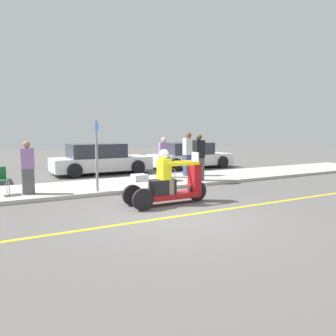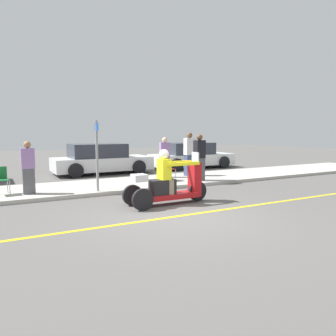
{
  "view_description": "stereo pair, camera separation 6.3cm",
  "coord_description": "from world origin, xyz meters",
  "px_view_note": "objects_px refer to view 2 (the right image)",
  "views": [
    {
      "loc": [
        -3.83,
        -6.45,
        1.99
      ],
      "look_at": [
        0.42,
        1.23,
        1.0
      ],
      "focal_mm": 35.0,
      "sensor_mm": 36.0,
      "label": 1
    },
    {
      "loc": [
        -3.78,
        -6.48,
        1.99
      ],
      "look_at": [
        0.42,
        1.23,
        1.0
      ],
      "focal_mm": 35.0,
      "sensor_mm": 36.0,
      "label": 2
    }
  ],
  "objects_px": {
    "spectator_end_of_line": "(199,158)",
    "parked_car_lot_right": "(191,156)",
    "spectator_far_back": "(165,158)",
    "spectator_near_curb": "(28,169)",
    "motorcycle_trike": "(168,185)",
    "folding_chair_set_back": "(166,167)",
    "spectator_mid_group": "(189,155)",
    "street_sign": "(97,153)",
    "parked_car_lot_far": "(101,159)"
  },
  "relations": [
    {
      "from": "parked_car_lot_far",
      "to": "parked_car_lot_right",
      "type": "bearing_deg",
      "value": 0.35
    },
    {
      "from": "spectator_end_of_line",
      "to": "street_sign",
      "type": "height_order",
      "value": "street_sign"
    },
    {
      "from": "parked_car_lot_right",
      "to": "spectator_far_back",
      "type": "bearing_deg",
      "value": -135.48
    },
    {
      "from": "spectator_end_of_line",
      "to": "street_sign",
      "type": "xyz_separation_m",
      "value": [
        -4.04,
        -0.33,
        0.35
      ]
    },
    {
      "from": "spectator_end_of_line",
      "to": "parked_car_lot_far",
      "type": "distance_m",
      "value": 5.24
    },
    {
      "from": "spectator_far_back",
      "to": "spectator_near_curb",
      "type": "relative_size",
      "value": 1.03
    },
    {
      "from": "parked_car_lot_right",
      "to": "street_sign",
      "type": "distance_m",
      "value": 8.34
    },
    {
      "from": "spectator_near_curb",
      "to": "street_sign",
      "type": "height_order",
      "value": "street_sign"
    },
    {
      "from": "spectator_near_curb",
      "to": "parked_car_lot_right",
      "type": "relative_size",
      "value": 0.35
    },
    {
      "from": "spectator_near_curb",
      "to": "folding_chair_set_back",
      "type": "relative_size",
      "value": 1.92
    },
    {
      "from": "parked_car_lot_right",
      "to": "street_sign",
      "type": "height_order",
      "value": "street_sign"
    },
    {
      "from": "motorcycle_trike",
      "to": "folding_chair_set_back",
      "type": "height_order",
      "value": "motorcycle_trike"
    },
    {
      "from": "spectator_far_back",
      "to": "spectator_near_curb",
      "type": "xyz_separation_m",
      "value": [
        -5.23,
        -1.19,
        -0.02
      ]
    },
    {
      "from": "spectator_mid_group",
      "to": "parked_car_lot_right",
      "type": "height_order",
      "value": "spectator_mid_group"
    },
    {
      "from": "spectator_near_curb",
      "to": "spectator_mid_group",
      "type": "bearing_deg",
      "value": 10.15
    },
    {
      "from": "motorcycle_trike",
      "to": "spectator_mid_group",
      "type": "relative_size",
      "value": 1.34
    },
    {
      "from": "spectator_near_curb",
      "to": "spectator_far_back",
      "type": "bearing_deg",
      "value": 12.8
    },
    {
      "from": "folding_chair_set_back",
      "to": "street_sign",
      "type": "height_order",
      "value": "street_sign"
    },
    {
      "from": "street_sign",
      "to": "spectator_end_of_line",
      "type": "bearing_deg",
      "value": 4.71
    },
    {
      "from": "spectator_near_curb",
      "to": "motorcycle_trike",
      "type": "bearing_deg",
      "value": -40.43
    },
    {
      "from": "motorcycle_trike",
      "to": "spectator_mid_group",
      "type": "bearing_deg",
      "value": 51.28
    },
    {
      "from": "parked_car_lot_far",
      "to": "street_sign",
      "type": "distance_m",
      "value": 5.28
    },
    {
      "from": "spectator_mid_group",
      "to": "spectator_far_back",
      "type": "bearing_deg",
      "value": 177.67
    },
    {
      "from": "street_sign",
      "to": "spectator_near_curb",
      "type": "bearing_deg",
      "value": 164.36
    },
    {
      "from": "spectator_mid_group",
      "to": "spectator_near_curb",
      "type": "bearing_deg",
      "value": -169.85
    },
    {
      "from": "spectator_mid_group",
      "to": "parked_car_lot_far",
      "type": "bearing_deg",
      "value": 130.51
    },
    {
      "from": "folding_chair_set_back",
      "to": "street_sign",
      "type": "xyz_separation_m",
      "value": [
        -2.91,
        -0.92,
        0.69
      ]
    },
    {
      "from": "spectator_end_of_line",
      "to": "street_sign",
      "type": "bearing_deg",
      "value": -175.29
    },
    {
      "from": "parked_car_lot_far",
      "to": "spectator_far_back",
      "type": "bearing_deg",
      "value": -62.82
    },
    {
      "from": "motorcycle_trike",
      "to": "spectator_near_curb",
      "type": "xyz_separation_m",
      "value": [
        -3.25,
        2.76,
        0.34
      ]
    },
    {
      "from": "parked_car_lot_right",
      "to": "street_sign",
      "type": "relative_size",
      "value": 2.05
    },
    {
      "from": "spectator_far_back",
      "to": "parked_car_lot_far",
      "type": "relative_size",
      "value": 0.36
    },
    {
      "from": "spectator_far_back",
      "to": "spectator_near_curb",
      "type": "distance_m",
      "value": 5.36
    },
    {
      "from": "parked_car_lot_far",
      "to": "folding_chair_set_back",
      "type": "bearing_deg",
      "value": -72.46
    },
    {
      "from": "spectator_far_back",
      "to": "parked_car_lot_far",
      "type": "distance_m",
      "value": 3.66
    },
    {
      "from": "spectator_end_of_line",
      "to": "parked_car_lot_right",
      "type": "relative_size",
      "value": 0.39
    },
    {
      "from": "motorcycle_trike",
      "to": "street_sign",
      "type": "height_order",
      "value": "street_sign"
    },
    {
      "from": "spectator_near_curb",
      "to": "street_sign",
      "type": "xyz_separation_m",
      "value": [
        1.93,
        -0.54,
        0.44
      ]
    },
    {
      "from": "motorcycle_trike",
      "to": "spectator_end_of_line",
      "type": "relative_size",
      "value": 1.38
    },
    {
      "from": "spectator_near_curb",
      "to": "street_sign",
      "type": "bearing_deg",
      "value": -15.64
    },
    {
      "from": "folding_chair_set_back",
      "to": "spectator_near_curb",
      "type": "bearing_deg",
      "value": -175.59
    },
    {
      "from": "spectator_end_of_line",
      "to": "parked_car_lot_far",
      "type": "relative_size",
      "value": 0.39
    },
    {
      "from": "spectator_mid_group",
      "to": "spectator_near_curb",
      "type": "distance_m",
      "value": 6.48
    },
    {
      "from": "motorcycle_trike",
      "to": "spectator_far_back",
      "type": "distance_m",
      "value": 4.44
    },
    {
      "from": "spectator_far_back",
      "to": "parked_car_lot_right",
      "type": "relative_size",
      "value": 0.36
    },
    {
      "from": "spectator_end_of_line",
      "to": "folding_chair_set_back",
      "type": "xyz_separation_m",
      "value": [
        -1.13,
        0.58,
        -0.34
      ]
    },
    {
      "from": "spectator_far_back",
      "to": "street_sign",
      "type": "bearing_deg",
      "value": -152.3
    },
    {
      "from": "spectator_far_back",
      "to": "spectator_end_of_line",
      "type": "bearing_deg",
      "value": -62.0
    },
    {
      "from": "spectator_mid_group",
      "to": "parked_car_lot_right",
      "type": "relative_size",
      "value": 0.4
    },
    {
      "from": "street_sign",
      "to": "parked_car_lot_far",
      "type": "bearing_deg",
      "value": 71.91
    }
  ]
}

